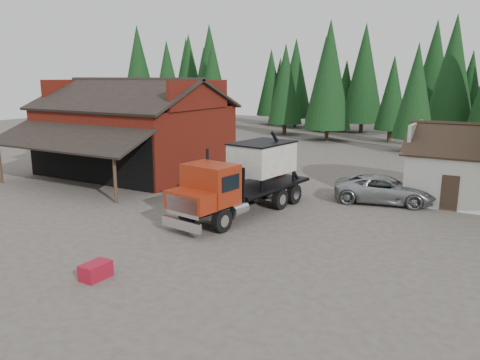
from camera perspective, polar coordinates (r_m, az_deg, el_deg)
The scene contains 9 objects.
ground at distance 23.32m, azimuth -8.51°, elevation -5.80°, with size 120.00×120.00×0.00m, color #4D443D.
red_barn at distance 37.11m, azimuth -12.63°, elevation 5.16°, with size 12.80×13.63×7.18m.
conifer_backdrop at distance 61.33m, azimuth 16.53°, elevation 5.25°, with size 76.00×16.00×16.00m, color black, non-canonical shape.
near_pine_a at distance 57.76m, azimuth -8.82°, elevation 11.56°, with size 4.40×4.40×11.40m.
near_pine_b at distance 47.96m, azimuth 20.63°, elevation 10.13°, with size 3.96×3.96×10.40m.
near_pine_d at distance 54.31m, azimuth 10.80°, elevation 12.49°, with size 5.28×5.28×13.40m.
feed_truck at distance 24.99m, azimuth 0.53°, elevation 0.38°, with size 3.91×9.81×4.31m.
silver_car at distance 28.66m, azimuth 17.19°, elevation -1.10°, with size 2.63×5.70×1.58m, color #979A9E.
equip_box at distance 18.29m, azimuth -17.18°, elevation -10.52°, with size 0.70×1.10×0.60m, color maroon.
Camera 1 is at (13.82, -17.30, 7.31)m, focal length 35.00 mm.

